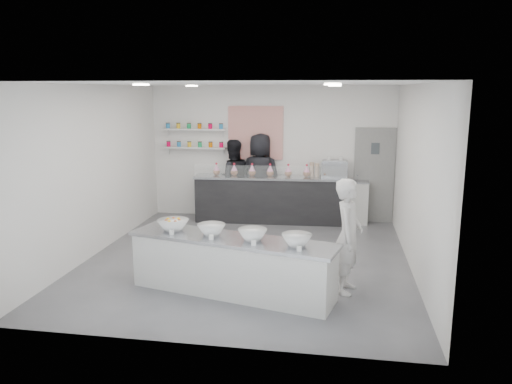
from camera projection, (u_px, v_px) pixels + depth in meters
floor at (247, 260)px, 8.70m from camera, size 6.00×6.00×0.00m
ceiling at (247, 84)px, 8.09m from camera, size 6.00×6.00×0.00m
back_wall at (271, 153)px, 11.29m from camera, size 5.50×0.00×5.50m
left_wall at (95, 171)px, 8.83m from camera, size 0.00×6.00×6.00m
right_wall at (416, 180)px, 7.95m from camera, size 0.00×6.00×6.00m
back_door at (374, 176)px, 10.98m from camera, size 0.88×0.04×2.10m
pattern_panel at (256, 133)px, 11.23m from camera, size 1.25×0.03×1.20m
jar_shelf_lower at (195, 148)px, 11.46m from camera, size 1.45×0.22×0.04m
jar_shelf_upper at (195, 129)px, 11.37m from camera, size 1.45×0.22×0.04m
preserve_jars at (194, 136)px, 11.38m from camera, size 1.45×0.10×0.56m
downlight_0 at (141, 85)px, 7.35m from camera, size 0.24×0.24×0.02m
downlight_1 at (333, 84)px, 6.90m from camera, size 0.24×0.24×0.02m
downlight_2 at (192, 86)px, 9.86m from camera, size 0.24×0.24×0.02m
downlight_3 at (335, 86)px, 9.42m from camera, size 0.24×0.24×0.02m
prep_counter at (232, 266)px, 7.19m from camera, size 3.15×1.40×0.84m
back_bar at (270, 199)px, 11.10m from camera, size 3.36×0.78×1.03m
sneeze_guard at (269, 172)px, 10.68m from camera, size 3.28×0.19×0.28m
espresso_ledge at (339, 202)px, 11.04m from camera, size 1.28×0.41×0.95m
espresso_machine at (335, 171)px, 10.92m from camera, size 0.56×0.39×0.43m
cup_stacks at (314, 171)px, 10.99m from camera, size 0.24×0.24×0.38m
prep_bowls at (232, 232)px, 7.09m from camera, size 2.41×1.05×0.16m
label_cards at (233, 247)px, 6.59m from camera, size 2.01×0.04×0.07m
cookie_bags at (270, 170)px, 10.96m from camera, size 2.56×0.29×0.28m
woman_prep at (348, 236)px, 7.17m from camera, size 0.49×0.67×1.68m
staff_left at (232, 179)px, 11.41m from camera, size 1.07×0.96×1.81m
staff_right at (260, 176)px, 11.29m from camera, size 1.06×0.79×1.96m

